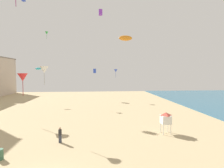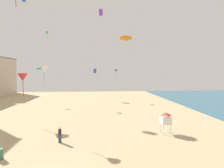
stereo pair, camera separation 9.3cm
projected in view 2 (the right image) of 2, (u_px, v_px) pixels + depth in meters
The scene contains 11 objects.
kite_flyer at pixel (60, 134), 19.09m from camera, with size 0.34×0.34×1.64m.
lifeguard_stand at pixel (166, 118), 21.90m from camera, with size 1.10×1.10×2.55m.
beach_trash_bin at pixel (0, 154), 15.38m from camera, with size 0.56×0.56×0.90m, color #3D6B4C.
kite_blue_box at pixel (95, 71), 50.15m from camera, with size 0.75×0.75×1.17m.
kite_cyan_parafoil at pixel (39, 69), 42.89m from camera, with size 1.31×0.37×0.51m.
kite_green_delta at pixel (47, 33), 46.93m from camera, with size 0.82×0.82×1.86m.
kite_purple_box at pixel (101, 12), 42.32m from camera, with size 0.82×0.82×1.28m.
kite_blue_delta at pixel (116, 71), 48.09m from camera, with size 0.94×0.94×2.14m.
kite_white_delta at pixel (44, 70), 21.39m from camera, with size 0.97×0.97×2.20m.
kite_orange_parafoil at pixel (126, 38), 31.53m from camera, with size 2.31×0.64×0.90m.
kite_red_delta at pixel (23, 77), 26.68m from camera, with size 1.43×1.43×3.24m.
Camera 2 is at (3.70, -11.19, 7.27)m, focal length 29.47 mm.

